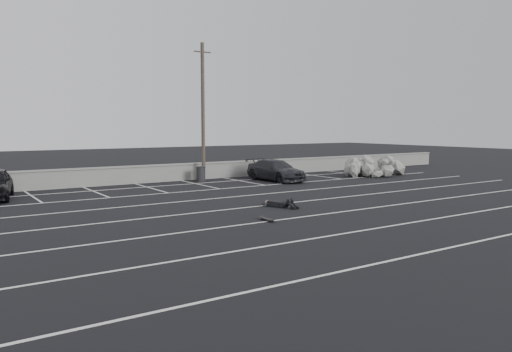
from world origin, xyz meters
TOP-DOWN VIEW (x-y plane):
  - ground at (0.00, 0.00)m, footprint 120.00×120.00m
  - seawall at (0.00, 14.00)m, footprint 50.00×0.45m
  - stall_lines at (-0.08, 4.41)m, footprint 36.00×20.05m
  - car_right at (5.93, 10.63)m, footprint 2.06×4.57m
  - utility_pole at (2.21, 13.20)m, footprint 1.13×0.23m
  - trash_bin at (1.83, 12.85)m, footprint 0.76×0.76m
  - riprap_pile at (13.07, 9.45)m, footprint 5.10×3.29m
  - person at (0.05, 2.55)m, footprint 1.94×2.61m
  - skateboard at (-2.09, 0.09)m, footprint 0.22×0.73m

SIDE VIEW (x-z plane):
  - ground at x=0.00m, z-range 0.00..0.00m
  - stall_lines at x=-0.08m, z-range 0.00..0.01m
  - skateboard at x=-2.09m, z-range 0.02..0.11m
  - person at x=0.05m, z-range 0.00..0.44m
  - riprap_pile at x=13.07m, z-range -0.09..1.03m
  - trash_bin at x=1.83m, z-range 0.01..0.93m
  - seawall at x=0.00m, z-range 0.02..1.08m
  - car_right at x=5.93m, z-range 0.00..1.30m
  - utility_pole at x=2.21m, z-range 0.05..8.51m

